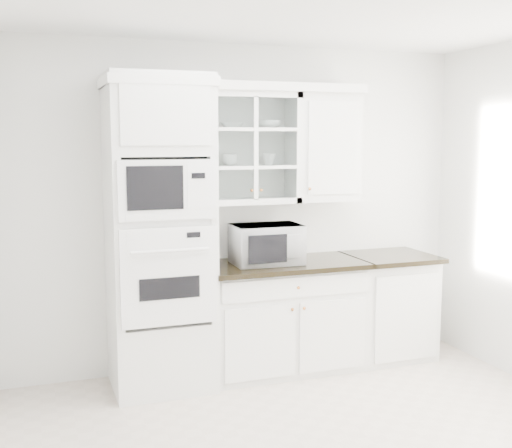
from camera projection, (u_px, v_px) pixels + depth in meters
name	position (u px, v px, depth m)	size (l,w,h in m)	color
room_shell	(303.00, 162.00, 4.13)	(4.00, 3.50, 2.70)	white
oven_column	(160.00, 235.00, 4.88)	(0.76, 0.68, 2.40)	white
base_cabinet_run	(283.00, 315.00, 5.35)	(1.32, 0.67, 0.92)	white
extra_base_cabinet	(387.00, 305.00, 5.68)	(0.72, 0.67, 0.92)	white
upper_cabinet_glass	(249.00, 148.00, 5.21)	(0.80, 0.33, 0.90)	white
upper_cabinet_solid	(324.00, 148.00, 5.44)	(0.55, 0.33, 0.90)	white
crown_molding	(238.00, 87.00, 5.09)	(2.14, 0.38, 0.07)	white
countertop_microwave	(266.00, 244.00, 5.21)	(0.55, 0.46, 0.32)	white
bowl_a	(232.00, 125.00, 5.14)	(0.19, 0.19, 0.05)	white
bowl_b	(268.00, 124.00, 5.25)	(0.21, 0.21, 0.07)	white
cup_a	(230.00, 160.00, 5.18)	(0.12, 0.12, 0.09)	white
cup_b	(269.00, 159.00, 5.27)	(0.11, 0.11, 0.10)	white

